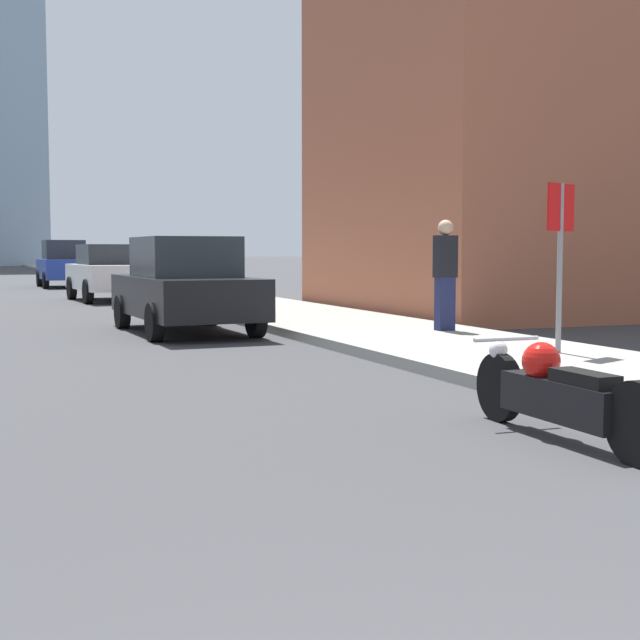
{
  "coord_description": "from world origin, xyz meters",
  "views": [
    {
      "loc": [
        -0.98,
        -0.73,
        1.46
      ],
      "look_at": [
        1.72,
        6.06,
        0.89
      ],
      "focal_mm": 50.0,
      "sensor_mm": 36.0,
      "label": 1
    }
  ],
  "objects_px": {
    "pedestrian": "(445,273)",
    "parked_car_blue": "(64,264)",
    "parked_car_black": "(185,286)",
    "stop_sign": "(560,238)",
    "motorcycle": "(558,393)",
    "parked_car_white": "(109,272)"
  },
  "relations": [
    {
      "from": "pedestrian",
      "to": "parked_car_blue",
      "type": "bearing_deg",
      "value": 98.76
    },
    {
      "from": "parked_car_black",
      "to": "pedestrian",
      "type": "height_order",
      "value": "pedestrian"
    },
    {
      "from": "stop_sign",
      "to": "motorcycle",
      "type": "bearing_deg",
      "value": -126.67
    },
    {
      "from": "pedestrian",
      "to": "parked_car_black",
      "type": "bearing_deg",
      "value": 143.46
    },
    {
      "from": "motorcycle",
      "to": "pedestrian",
      "type": "xyz_separation_m",
      "value": [
        3.08,
        7.16,
        0.73
      ]
    },
    {
      "from": "motorcycle",
      "to": "parked_car_blue",
      "type": "distance_m",
      "value": 31.04
    },
    {
      "from": "pedestrian",
      "to": "stop_sign",
      "type": "bearing_deg",
      "value": -94.05
    },
    {
      "from": "parked_car_blue",
      "to": "pedestrian",
      "type": "height_order",
      "value": "pedestrian"
    },
    {
      "from": "motorcycle",
      "to": "pedestrian",
      "type": "height_order",
      "value": "pedestrian"
    },
    {
      "from": "parked_car_blue",
      "to": "pedestrian",
      "type": "relative_size",
      "value": 2.17
    },
    {
      "from": "parked_car_black",
      "to": "parked_car_blue",
      "type": "xyz_separation_m",
      "value": [
        0.01,
        21.14,
        0.07
      ]
    },
    {
      "from": "pedestrian",
      "to": "motorcycle",
      "type": "bearing_deg",
      "value": -113.27
    },
    {
      "from": "stop_sign",
      "to": "pedestrian",
      "type": "relative_size",
      "value": 1.19
    },
    {
      "from": "stop_sign",
      "to": "pedestrian",
      "type": "height_order",
      "value": "stop_sign"
    },
    {
      "from": "parked_car_black",
      "to": "motorcycle",
      "type": "bearing_deg",
      "value": -88.36
    },
    {
      "from": "motorcycle",
      "to": "parked_car_blue",
      "type": "xyz_separation_m",
      "value": [
        -0.6,
        31.03,
        0.54
      ]
    },
    {
      "from": "parked_car_black",
      "to": "stop_sign",
      "type": "relative_size",
      "value": 2.01
    },
    {
      "from": "parked_car_black",
      "to": "parked_car_blue",
      "type": "bearing_deg",
      "value": 88.1
    },
    {
      "from": "parked_car_white",
      "to": "pedestrian",
      "type": "distance_m",
      "value": 13.86
    },
    {
      "from": "pedestrian",
      "to": "parked_car_white",
      "type": "bearing_deg",
      "value": 104.4
    },
    {
      "from": "parked_car_black",
      "to": "stop_sign",
      "type": "distance_m",
      "value": 7.03
    },
    {
      "from": "motorcycle",
      "to": "stop_sign",
      "type": "relative_size",
      "value": 1.07
    }
  ]
}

